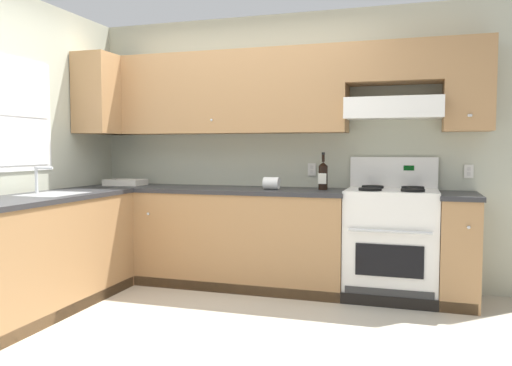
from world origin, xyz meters
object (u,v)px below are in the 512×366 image
object	(u,v)px
stove	(391,242)
wine_bottle	(323,175)
bowl	(125,183)
paper_towel_roll	(271,183)

from	to	relation	value
stove	wine_bottle	size ratio (longest dim) A/B	3.60
wine_bottle	bowl	xyz separation A→B (m)	(-1.99, -0.01, -0.11)
stove	bowl	xyz separation A→B (m)	(-2.59, 0.03, 0.45)
bowl	paper_towel_roll	xyz separation A→B (m)	(1.54, -0.08, 0.04)
stove	paper_towel_roll	xyz separation A→B (m)	(-1.04, -0.06, 0.49)
wine_bottle	stove	bearing A→B (deg)	-3.91
bowl	paper_towel_roll	bearing A→B (deg)	-3.08
wine_bottle	paper_towel_roll	bearing A→B (deg)	-167.79
bowl	stove	bearing A→B (deg)	-0.58
bowl	wine_bottle	bearing A→B (deg)	0.41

